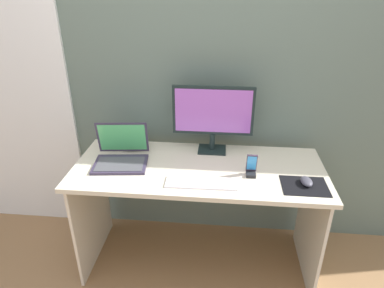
% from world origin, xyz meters
% --- Properties ---
extents(ground_plane, '(8.00, 8.00, 0.00)m').
position_xyz_m(ground_plane, '(0.00, 0.00, 0.00)').
color(ground_plane, olive).
extents(wall_back, '(6.00, 0.04, 2.50)m').
position_xyz_m(wall_back, '(0.00, 0.40, 1.25)').
color(wall_back, slate).
rests_on(wall_back, ground_plane).
extents(door_left, '(0.82, 0.02, 2.02)m').
position_xyz_m(door_left, '(-1.32, 0.37, 1.01)').
color(door_left, white).
rests_on(door_left, ground_plane).
extents(desk, '(1.51, 0.63, 0.75)m').
position_xyz_m(desk, '(0.00, 0.00, 0.60)').
color(desk, beige).
rests_on(desk, ground_plane).
extents(monitor, '(0.51, 0.14, 0.44)m').
position_xyz_m(monitor, '(0.07, 0.22, 1.00)').
color(monitor, black).
rests_on(monitor, desk).
extents(laptop, '(0.35, 0.31, 0.23)m').
position_xyz_m(laptop, '(-0.48, 0.01, 0.80)').
color(laptop, '#362D44').
rests_on(laptop, desk).
extents(fishbowl, '(0.18, 0.18, 0.18)m').
position_xyz_m(fishbowl, '(-0.45, 0.22, 0.84)').
color(fishbowl, silver).
rests_on(fishbowl, desk).
extents(keyboard_external, '(0.40, 0.12, 0.01)m').
position_xyz_m(keyboard_external, '(0.03, -0.18, 0.76)').
color(keyboard_external, white).
rests_on(keyboard_external, desk).
extents(mousepad, '(0.25, 0.20, 0.00)m').
position_xyz_m(mousepad, '(0.59, -0.15, 0.75)').
color(mousepad, black).
rests_on(mousepad, desk).
extents(mouse, '(0.07, 0.11, 0.04)m').
position_xyz_m(mouse, '(0.61, -0.14, 0.77)').
color(mouse, '#464450').
rests_on(mouse, mousepad).
extents(phone_in_dock, '(0.06, 0.06, 0.14)m').
position_xyz_m(phone_in_dock, '(0.31, -0.07, 0.80)').
color(phone_in_dock, black).
rests_on(phone_in_dock, desk).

